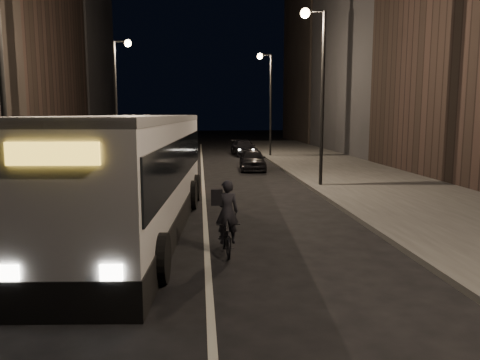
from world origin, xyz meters
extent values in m
plane|color=black|center=(0.00, 0.00, 0.00)|extent=(180.00, 180.00, 0.00)
cube|color=#343432|center=(8.50, 14.00, 0.08)|extent=(7.00, 70.00, 0.16)
cube|color=#343432|center=(-8.50, 14.00, 0.08)|extent=(7.00, 70.00, 0.16)
cube|color=black|center=(16.00, 27.50, 10.50)|extent=(8.00, 61.00, 21.00)
cylinder|color=black|center=(5.60, 12.00, 4.16)|extent=(0.16, 0.16, 8.00)
cube|color=black|center=(5.15, 12.00, 8.16)|extent=(0.90, 0.08, 0.08)
sphere|color=#FFD18C|center=(4.70, 12.00, 8.06)|extent=(0.44, 0.44, 0.44)
cylinder|color=black|center=(5.60, 28.00, 4.16)|extent=(0.16, 0.16, 8.00)
cube|color=black|center=(5.15, 28.00, 8.16)|extent=(0.90, 0.08, 0.08)
sphere|color=#FFD18C|center=(4.70, 28.00, 8.06)|extent=(0.44, 0.44, 0.44)
cylinder|color=black|center=(-5.60, 4.00, 4.16)|extent=(0.16, 0.16, 8.00)
cylinder|color=black|center=(-5.60, 22.00, 4.16)|extent=(0.16, 0.16, 8.00)
cube|color=black|center=(-5.15, 22.00, 8.16)|extent=(0.90, 0.08, 0.08)
sphere|color=#FFD18C|center=(-4.70, 22.00, 8.06)|extent=(0.44, 0.44, 0.44)
cube|color=silver|center=(-2.04, 4.39, 1.71)|extent=(3.58, 13.01, 3.43)
cube|color=black|center=(-2.04, 4.39, 2.20)|extent=(3.64, 12.59, 1.23)
cube|color=silver|center=(-2.04, 4.39, 3.37)|extent=(3.60, 13.01, 0.19)
cube|color=gold|center=(-2.50, -2.02, 2.89)|extent=(1.51, 0.23, 0.37)
cylinder|color=black|center=(-3.70, 0.00, 0.54)|extent=(0.45, 1.10, 1.07)
cylinder|color=black|center=(-1.03, -0.19, 0.54)|extent=(0.45, 1.10, 1.07)
cylinder|color=black|center=(-3.09, 8.55, 0.54)|extent=(0.45, 1.10, 1.07)
cylinder|color=black|center=(-0.42, 8.36, 0.54)|extent=(0.45, 1.10, 1.07)
imported|color=black|center=(0.50, 1.80, 0.44)|extent=(0.66, 1.69, 0.87)
imported|color=black|center=(0.50, 1.60, 1.12)|extent=(0.60, 0.41, 1.59)
imported|color=black|center=(3.15, 19.34, 0.67)|extent=(1.77, 3.99, 1.33)
imported|color=#333335|center=(-2.80, 28.83, 0.75)|extent=(1.79, 4.60, 1.49)
imported|color=black|center=(3.60, 29.73, 0.64)|extent=(2.18, 4.56, 1.28)
camera|label=1|loc=(-0.16, -9.73, 3.53)|focal=35.00mm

